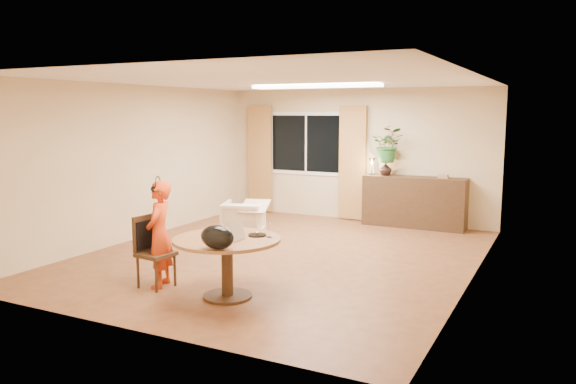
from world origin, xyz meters
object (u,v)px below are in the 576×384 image
(dining_table, at_px, (227,251))
(dining_chair, at_px, (156,252))
(child, at_px, (160,234))
(sideboard, at_px, (414,202))
(armchair, at_px, (243,219))

(dining_table, distance_m, dining_chair, 1.00)
(dining_chair, relative_size, child, 0.67)
(dining_chair, bearing_deg, sideboard, 75.37)
(child, bearing_deg, dining_chair, -43.44)
(sideboard, bearing_deg, child, -110.85)
(dining_table, distance_m, sideboard, 5.08)
(armchair, distance_m, sideboard, 3.25)
(dining_table, relative_size, sideboard, 0.66)
(dining_chair, relative_size, armchair, 1.29)
(dining_chair, height_order, child, child)
(dining_chair, bearing_deg, child, 72.59)
(child, bearing_deg, sideboard, 139.37)
(dining_table, relative_size, dining_chair, 1.41)
(dining_table, xyz_separation_m, armchair, (-1.49, 2.82, -0.25))
(child, xyz_separation_m, sideboard, (1.91, 5.00, -0.18))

